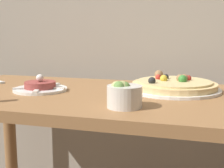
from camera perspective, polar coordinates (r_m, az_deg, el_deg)
dining_table at (r=1.14m, az=-0.32°, el=-7.49°), size 1.34×0.64×0.76m
pizza_plate at (r=1.19m, az=11.25°, el=-0.29°), size 0.34×0.34×0.07m
tartare_plate at (r=1.20m, az=-12.99°, el=-0.54°), size 0.20×0.20×0.06m
small_bowl at (r=0.91m, az=2.15°, el=-1.87°), size 0.10×0.10×0.08m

